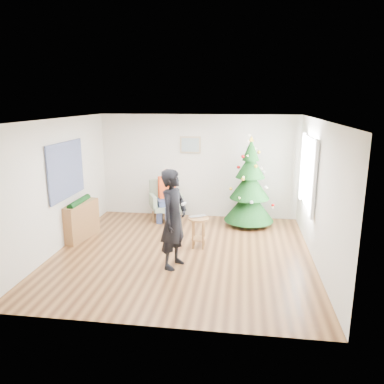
# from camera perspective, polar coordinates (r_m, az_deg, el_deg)

# --- Properties ---
(floor) EXTENTS (5.00, 5.00, 0.00)m
(floor) POSITION_cam_1_polar(r_m,az_deg,el_deg) (7.51, -1.40, -9.25)
(floor) COLOR brown
(floor) RESTS_ON ground
(ceiling) EXTENTS (5.00, 5.00, 0.00)m
(ceiling) POSITION_cam_1_polar(r_m,az_deg,el_deg) (6.91, -1.53, 10.98)
(ceiling) COLOR white
(ceiling) RESTS_ON wall_back
(wall_back) EXTENTS (5.00, 0.00, 5.00)m
(wall_back) POSITION_cam_1_polar(r_m,az_deg,el_deg) (9.52, 0.97, 3.92)
(wall_back) COLOR silver
(wall_back) RESTS_ON floor
(wall_front) EXTENTS (5.00, 0.00, 5.00)m
(wall_front) POSITION_cam_1_polar(r_m,az_deg,el_deg) (4.75, -6.38, -6.55)
(wall_front) COLOR silver
(wall_front) RESTS_ON floor
(wall_left) EXTENTS (0.00, 5.00, 5.00)m
(wall_left) POSITION_cam_1_polar(r_m,az_deg,el_deg) (7.89, -19.69, 0.99)
(wall_left) COLOR silver
(wall_left) RESTS_ON floor
(wall_right) EXTENTS (0.00, 5.00, 5.00)m
(wall_right) POSITION_cam_1_polar(r_m,az_deg,el_deg) (7.14, 18.74, -0.23)
(wall_right) COLOR silver
(wall_right) RESTS_ON floor
(window_panel) EXTENTS (0.04, 1.30, 1.40)m
(window_panel) POSITION_cam_1_polar(r_m,az_deg,el_deg) (8.06, 17.37, 2.88)
(window_panel) COLOR white
(window_panel) RESTS_ON wall_right
(curtains) EXTENTS (0.05, 1.75, 1.50)m
(curtains) POSITION_cam_1_polar(r_m,az_deg,el_deg) (8.05, 17.16, 2.89)
(curtains) COLOR white
(curtains) RESTS_ON wall_right
(christmas_tree) EXTENTS (1.19, 1.19, 2.14)m
(christmas_tree) POSITION_cam_1_polar(r_m,az_deg,el_deg) (8.98, 8.79, 0.96)
(christmas_tree) COLOR #3F2816
(christmas_tree) RESTS_ON floor
(stool) EXTENTS (0.42, 0.42, 0.64)m
(stool) POSITION_cam_1_polar(r_m,az_deg,el_deg) (7.67, 0.99, -6.15)
(stool) COLOR brown
(stool) RESTS_ON floor
(laptop) EXTENTS (0.41, 0.37, 0.03)m
(laptop) POSITION_cam_1_polar(r_m,az_deg,el_deg) (7.56, 1.00, -3.83)
(laptop) COLOR silver
(laptop) RESTS_ON stool
(armchair) EXTENTS (0.92, 0.90, 0.99)m
(armchair) POSITION_cam_1_polar(r_m,az_deg,el_deg) (9.43, -4.05, -2.04)
(armchair) COLOR gray
(armchair) RESTS_ON floor
(seated_person) EXTENTS (0.53, 0.67, 1.30)m
(seated_person) POSITION_cam_1_polar(r_m,az_deg,el_deg) (9.30, -3.98, -0.34)
(seated_person) COLOR navy
(seated_person) RESTS_ON armchair
(standing_man) EXTENTS (0.62, 0.76, 1.80)m
(standing_man) POSITION_cam_1_polar(r_m,az_deg,el_deg) (6.64, -2.82, -4.15)
(standing_man) COLOR black
(standing_man) RESTS_ON floor
(game_controller) EXTENTS (0.08, 0.13, 0.04)m
(game_controller) POSITION_cam_1_polar(r_m,az_deg,el_deg) (6.49, -1.24, -1.79)
(game_controller) COLOR white
(game_controller) RESTS_ON standing_man
(console) EXTENTS (0.49, 1.04, 0.80)m
(console) POSITION_cam_1_polar(r_m,az_deg,el_deg) (8.48, -16.62, -4.20)
(console) COLOR brown
(console) RESTS_ON floor
(garland) EXTENTS (0.14, 0.90, 0.14)m
(garland) POSITION_cam_1_polar(r_m,az_deg,el_deg) (8.37, -16.82, -1.47)
(garland) COLOR black
(garland) RESTS_ON console
(tapestry) EXTENTS (0.03, 1.50, 1.15)m
(tapestry) POSITION_cam_1_polar(r_m,az_deg,el_deg) (8.09, -18.61, 3.19)
(tapestry) COLOR black
(tapestry) RESTS_ON wall_left
(framed_picture) EXTENTS (0.52, 0.05, 0.42)m
(framed_picture) POSITION_cam_1_polar(r_m,az_deg,el_deg) (9.43, -0.25, 7.20)
(framed_picture) COLOR tan
(framed_picture) RESTS_ON wall_back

